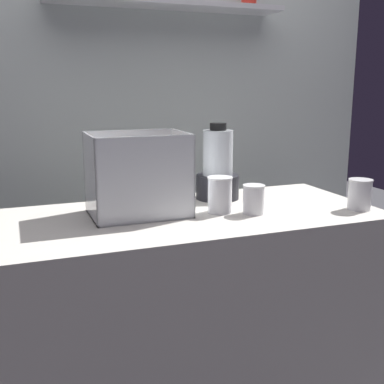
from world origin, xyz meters
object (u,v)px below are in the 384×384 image
carrot_display_bin (139,189)px  juice_cup_carrot_far_left (220,196)px  blender_pitcher (218,170)px  juice_cup_pomegranate_middle (360,196)px  juice_cup_carrot_left (254,201)px

carrot_display_bin → juice_cup_carrot_far_left: (0.29, -0.08, -0.03)m
blender_pitcher → juice_cup_pomegranate_middle: (0.43, -0.36, -0.07)m
carrot_display_bin → juice_cup_carrot_far_left: 0.30m
juice_cup_carrot_far_left → juice_cup_pomegranate_middle: size_ratio=1.15×
blender_pitcher → juice_cup_carrot_far_left: (-0.08, -0.21, -0.06)m
juice_cup_carrot_left → juice_cup_pomegranate_middle: size_ratio=0.92×
blender_pitcher → juice_cup_carrot_far_left: size_ratio=2.34×
carrot_display_bin → juice_cup_carrot_left: carrot_display_bin is taller
carrot_display_bin → juice_cup_pomegranate_middle: 0.83m
juice_cup_carrot_far_left → juice_cup_pomegranate_middle: 0.54m
carrot_display_bin → blender_pitcher: blender_pitcher is taller
carrot_display_bin → juice_cup_carrot_far_left: carrot_display_bin is taller
juice_cup_carrot_left → juice_cup_carrot_far_left: bearing=152.2°
juice_cup_carrot_far_left → juice_cup_pomegranate_middle: bearing=-15.9°
juice_cup_pomegranate_middle → carrot_display_bin: bearing=164.0°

